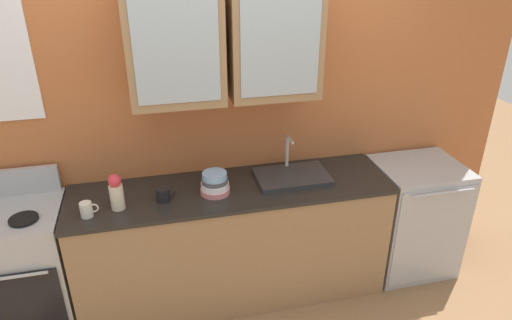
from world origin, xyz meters
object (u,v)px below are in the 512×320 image
cup_near_bowls (163,194)px  dishwasher (413,217)px  vase (116,192)px  cup_near_sink (87,210)px  stove_range (17,272)px  bowl_stack (215,184)px  sink_faucet (292,175)px

cup_near_bowls → dishwasher: bearing=1.7°
vase → dishwasher: (2.15, 0.08, -0.56)m
cup_near_sink → dishwasher: (2.33, 0.13, -0.49)m
stove_range → cup_near_bowls: stove_range is taller
bowl_stack → dishwasher: size_ratio=0.22×
bowl_stack → cup_near_sink: 0.80m
stove_range → bowl_stack: (1.31, -0.04, 0.51)m
sink_faucet → vase: sink_faucet is taller
cup_near_sink → cup_near_bowls: 0.46m
bowl_stack → cup_near_bowls: size_ratio=1.60×
bowl_stack → cup_near_bowls: bowl_stack is taller
cup_near_sink → vase: bearing=15.7°
stove_range → sink_faucet: bearing=1.2°
bowl_stack → cup_near_bowls: bearing=-176.6°
bowl_stack → cup_near_bowls: 0.34m
cup_near_sink → cup_near_bowls: cup_near_sink is taller
vase → cup_near_sink: (-0.18, -0.05, -0.07)m
dishwasher → cup_near_bowls: bearing=-178.3°
sink_faucet → vase: size_ratio=2.14×
stove_range → dishwasher: size_ratio=1.20×
sink_faucet → cup_near_sink: (-1.34, -0.18, 0.03)m
vase → cup_near_bowls: vase is taller
cup_near_sink → cup_near_bowls: bearing=10.0°
sink_faucet → stove_range: bearing=-178.8°
stove_range → bowl_stack: bearing=-1.7°
stove_range → cup_near_bowls: bearing=-3.4°
bowl_stack → dishwasher: 1.62m
dishwasher → bowl_stack: bearing=-178.7°
bowl_stack → stove_range: bearing=178.3°
stove_range → cup_near_sink: size_ratio=9.77×
vase → dishwasher: bearing=2.3°
cup_near_sink → dishwasher: bearing=3.3°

